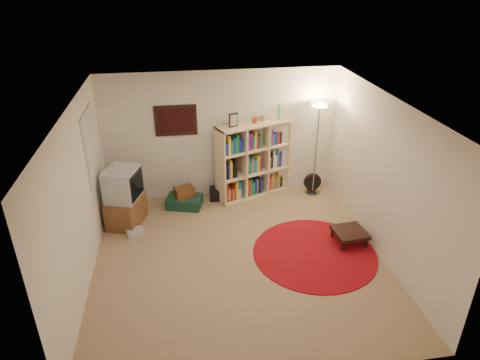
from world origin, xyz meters
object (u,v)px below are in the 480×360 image
object	(u,v)px
floor_lamp	(319,119)
side_table	(350,233)
tv_stand	(125,198)
suitcase	(184,202)
floor_fan	(312,183)
bookshelf	(252,161)

from	to	relation	value
floor_lamp	side_table	world-z (taller)	floor_lamp
tv_stand	suitcase	world-z (taller)	tv_stand
floor_fan	tv_stand	bearing A→B (deg)	-172.95
tv_stand	side_table	xyz separation A→B (m)	(3.71, -1.21, -0.32)
tv_stand	floor_lamp	bearing A→B (deg)	27.33
bookshelf	floor_lamp	size ratio (longest dim) A/B	0.95
bookshelf	floor_fan	size ratio (longest dim) A/B	4.42
bookshelf	side_table	world-z (taller)	bookshelf
bookshelf	side_table	distance (m)	2.42
floor_lamp	floor_fan	distance (m)	1.37
floor_lamp	suitcase	distance (m)	3.00
floor_lamp	side_table	xyz separation A→B (m)	(0.06, -1.80, -1.38)
suitcase	floor_lamp	bearing A→B (deg)	19.71
floor_fan	side_table	xyz separation A→B (m)	(0.07, -1.84, -0.01)
suitcase	bookshelf	bearing A→B (deg)	29.63
tv_stand	floor_fan	bearing A→B (deg)	27.94
bookshelf	floor_lamp	distance (m)	1.51
side_table	bookshelf	bearing A→B (deg)	123.46
suitcase	side_table	distance (m)	3.14
floor_fan	suitcase	distance (m)	2.62
tv_stand	side_table	distance (m)	3.92
floor_fan	side_table	world-z (taller)	floor_fan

